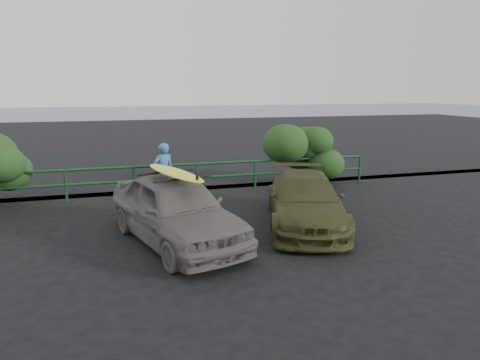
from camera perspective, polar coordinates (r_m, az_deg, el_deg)
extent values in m
plane|color=black|center=(9.27, -6.23, -9.48)|extent=(80.00, 80.00, 0.00)
plane|color=#515A63|center=(68.61, -14.98, 8.89)|extent=(200.00, 200.00, 0.00)
imported|color=#635D58|center=(9.65, -8.57, -3.91)|extent=(3.05, 4.79, 1.52)
imported|color=#3C3E1B|center=(10.89, 8.68, -2.71)|extent=(3.11, 4.76, 1.28)
imported|color=teal|center=(13.36, -10.14, 1.10)|extent=(0.75, 0.60, 1.78)
ellipsoid|color=yellow|center=(9.46, -8.73, 1.00)|extent=(1.26, 2.58, 0.08)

